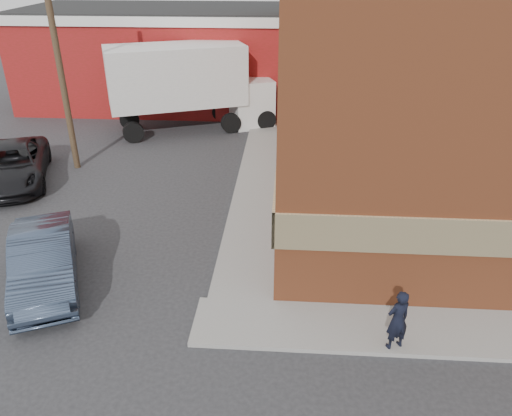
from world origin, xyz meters
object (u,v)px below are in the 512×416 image
(utility_pole, at_px, (58,57))
(sedan, at_px, (43,261))
(suv_a, at_px, (13,165))
(box_truck, at_px, (193,82))
(man, at_px, (398,320))
(warehouse, at_px, (164,56))
(brick_building, at_px, (469,64))

(utility_pole, bearing_deg, sedan, -73.54)
(sedan, bearing_deg, suv_a, 99.33)
(box_truck, bearing_deg, sedan, -118.58)
(sedan, bearing_deg, man, -36.02)
(man, bearing_deg, suv_a, -56.88)
(box_truck, bearing_deg, suv_a, -151.74)
(man, height_order, sedan, man)
(warehouse, height_order, utility_pole, utility_pole)
(brick_building, bearing_deg, warehouse, 142.80)
(man, bearing_deg, sedan, -36.55)
(suv_a, height_order, box_truck, box_truck)
(warehouse, bearing_deg, box_truck, -62.53)
(brick_building, xyz_separation_m, suv_a, (-17.92, -1.69, -3.92))
(man, bearing_deg, utility_pole, -65.77)
(utility_pole, distance_m, sedan, 9.71)
(man, xyz_separation_m, box_truck, (-7.63, 16.17, 1.61))
(brick_building, bearing_deg, utility_pole, 179.98)
(warehouse, xyz_separation_m, sedan, (1.01, -19.50, -2.04))
(warehouse, distance_m, utility_pole, 11.27)
(utility_pole, distance_m, box_truck, 7.42)
(man, bearing_deg, box_truck, -89.02)
(utility_pole, xyz_separation_m, sedan, (2.51, -8.50, -3.97))
(suv_a, bearing_deg, box_truck, 28.92)
(brick_building, relative_size, suv_a, 3.32)
(sedan, relative_size, box_truck, 0.51)
(utility_pole, xyz_separation_m, man, (11.92, -10.55, -3.83))
(brick_building, height_order, box_truck, brick_building)
(warehouse, bearing_deg, suv_a, -105.08)
(utility_pole, height_order, box_truck, utility_pole)
(warehouse, distance_m, man, 24.01)
(man, relative_size, box_truck, 0.17)
(man, relative_size, sedan, 0.34)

